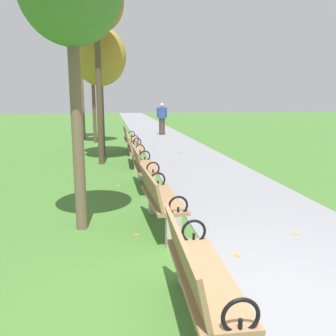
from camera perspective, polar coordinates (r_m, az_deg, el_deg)
ground_plane at (r=3.63m, az=13.19°, el=-22.62°), size 80.00×80.00×0.00m
paved_walkway at (r=21.01m, az=-2.33°, el=5.88°), size 2.63×44.00×0.02m
park_bench_1 at (r=3.26m, az=4.85°, el=-16.60°), size 0.52×1.61×0.90m
park_bench_2 at (r=5.50m, az=-1.37°, el=-4.76°), size 0.54×1.62×0.90m
park_bench_3 at (r=7.93m, az=-3.90°, el=0.24°), size 0.49×1.60×0.90m
park_bench_4 at (r=10.56m, az=-5.29°, el=3.00°), size 0.52×1.61×0.90m
park_bench_5 at (r=12.85m, az=-6.03°, el=4.47°), size 0.48×1.60×0.90m
tree_2 at (r=11.11m, az=-11.30°, el=24.03°), size 1.55×1.55×5.42m
tree_3 at (r=12.41m, az=-10.72°, el=16.81°), size 1.71×1.71×4.20m
tree_4 at (r=15.98m, az=-11.87°, el=16.47°), size 1.70×1.70×4.46m
tree_5 at (r=17.71m, az=-13.66°, el=18.34°), size 1.18×1.18×4.98m
pedestrian_walking at (r=18.75m, az=-0.97°, el=8.04°), size 0.52×0.27×1.62m
scattered_leaves at (r=9.37m, az=-1.20°, el=-0.95°), size 4.16×13.70×0.02m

